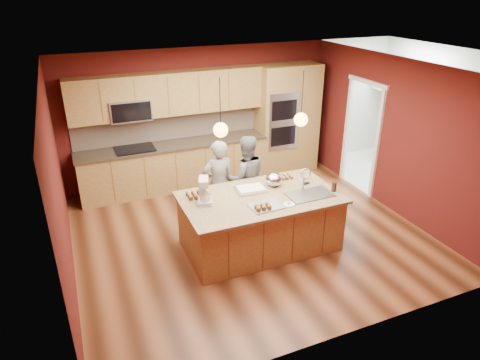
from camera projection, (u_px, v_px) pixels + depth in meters
name	position (u px, v px, depth m)	size (l,w,h in m)	color
floor	(249.00, 233.00, 7.13)	(5.50, 5.50, 0.00)	#462311
ceiling	(251.00, 69.00, 5.99)	(5.50, 5.50, 0.00)	silver
wall_back	(200.00, 116.00, 8.65)	(5.50, 5.50, 0.00)	#4F1411
wall_front	(346.00, 240.00, 4.47)	(5.50, 5.50, 0.00)	#4F1411
wall_left	(58.00, 188.00, 5.60)	(5.00, 5.00, 0.00)	#4F1411
wall_right	(392.00, 136.00, 7.52)	(5.00, 5.00, 0.00)	#4F1411
cabinet_run	(171.00, 141.00, 8.36)	(3.74, 0.64, 2.30)	olive
oven_column	(287.00, 119.00, 9.13)	(1.30, 0.62, 2.30)	olive
doorway_trim	(361.00, 138.00, 8.31)	(0.08, 1.11, 2.20)	white
laundry_room	(419.00, 81.00, 8.84)	(2.60, 2.70, 2.70)	silver
pendant_left	(221.00, 130.00, 5.74)	(0.20, 0.20, 0.80)	black
pendant_right	(301.00, 119.00, 6.17)	(0.20, 0.20, 0.80)	black
island	(261.00, 221.00, 6.61)	(2.39, 1.34, 1.26)	olive
person_left	(218.00, 183.00, 7.13)	(0.55, 0.36, 1.51)	black
person_right	(246.00, 178.00, 7.30)	(0.74, 0.58, 1.52)	slate
stand_mixer	(204.00, 192.00, 6.18)	(0.27, 0.32, 0.38)	silver
sheet_cake	(251.00, 189.00, 6.60)	(0.48, 0.37, 0.05)	silver
cooling_rack	(266.00, 206.00, 6.12)	(0.47, 0.33, 0.02)	#A1A4A8
mixing_bowl	(274.00, 179.00, 6.73)	(0.26, 0.26, 0.22)	silver
plate	(289.00, 204.00, 6.18)	(0.17, 0.17, 0.01)	white
tumbler	(334.00, 187.00, 6.56)	(0.08, 0.08, 0.15)	#321E11
phone	(306.00, 183.00, 6.83)	(0.12, 0.07, 0.01)	black
cupcakes_left	(198.00, 194.00, 6.41)	(0.33, 0.25, 0.07)	tan
cupcakes_rack	(263.00, 206.00, 6.02)	(0.25, 0.17, 0.08)	tan
cupcakes_right	(284.00, 176.00, 7.02)	(0.28, 0.21, 0.06)	tan
washer	(413.00, 153.00, 9.08)	(0.62, 0.64, 1.00)	silver
dryer	(392.00, 146.00, 9.64)	(0.56, 0.58, 0.90)	silver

